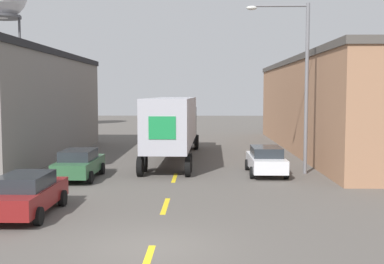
{
  "coord_description": "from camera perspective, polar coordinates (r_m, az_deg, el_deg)",
  "views": [
    {
      "loc": [
        1.43,
        -13.23,
        4.34
      ],
      "look_at": [
        0.92,
        9.94,
        2.47
      ],
      "focal_mm": 45.0,
      "sensor_mm": 36.0,
      "label": 1
    }
  ],
  "objects": [
    {
      "name": "ground_plane",
      "position": [
        14.0,
        -4.8,
        -13.48
      ],
      "size": [
        160.0,
        160.0,
        0.0
      ],
      "primitive_type": "plane",
      "color": "#56514C"
    },
    {
      "name": "road_centerline",
      "position": [
        18.81,
        -3.18,
        -8.74
      ],
      "size": [
        0.2,
        15.06,
        0.01
      ],
      "color": "yellow",
      "rests_on": "ground_plane"
    },
    {
      "name": "warehouse_right",
      "position": [
        38.15,
        17.84,
        3.09
      ],
      "size": [
        9.01,
        29.7,
        6.94
      ],
      "color": "#9E7051",
      "rests_on": "ground_plane"
    },
    {
      "name": "semi_truck",
      "position": [
        31.4,
        -2.13,
        1.15
      ],
      "size": [
        3.11,
        15.06,
        4.06
      ],
      "rotation": [
        0.0,
        0.0,
        -0.02
      ],
      "color": "black",
      "rests_on": "ground_plane"
    },
    {
      "name": "parked_car_right_mid",
      "position": [
        26.1,
        8.75,
        -3.29
      ],
      "size": [
        1.95,
        4.42,
        1.5
      ],
      "color": "silver",
      "rests_on": "ground_plane"
    },
    {
      "name": "parked_car_left_near",
      "position": [
        18.25,
        -18.99,
        -6.91
      ],
      "size": [
        1.95,
        4.42,
        1.5
      ],
      "color": "maroon",
      "rests_on": "ground_plane"
    },
    {
      "name": "parked_car_left_far",
      "position": [
        25.13,
        -13.22,
        -3.66
      ],
      "size": [
        1.95,
        4.42,
        1.5
      ],
      "color": "#2D5B38",
      "rests_on": "ground_plane"
    },
    {
      "name": "street_lamp",
      "position": [
        26.47,
        12.62,
        6.56
      ],
      "size": [
        3.36,
        0.32,
        9.1
      ],
      "color": "slate",
      "rests_on": "ground_plane"
    }
  ]
}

